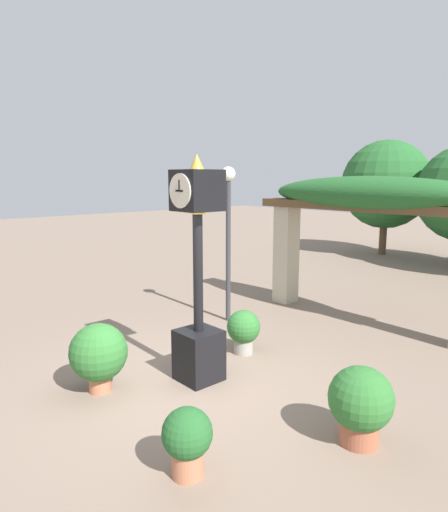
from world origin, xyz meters
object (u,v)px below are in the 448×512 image
Objects in this scene: potted_plant_far_right at (361,403)px; lamp_post at (228,217)px; potted_plant_near_right at (244,329)px; potted_plant_near_left at (187,438)px; pedestal_clock at (198,283)px; potted_plant_far_left at (99,354)px.

lamp_post is at bearing 156.23° from potted_plant_far_right.
potted_plant_near_right is 2.95m from potted_plant_far_right.
potted_plant_near_right is at bearing 126.33° from potted_plant_near_left.
potted_plant_near_right is 0.83× the size of potted_plant_far_right.
pedestal_clock reaches higher than potted_plant_far_right.
potted_plant_near_left is 0.80× the size of potted_plant_far_right.
potted_plant_far_left reaches higher than potted_plant_far_right.
potted_plant_far_right is (3.14, 1.61, -0.06)m from potted_plant_far_left.
pedestal_clock is at bearing 64.02° from potted_plant_far_left.
potted_plant_near_left is 0.23× the size of lamp_post.
potted_plant_far_right is at bearing 7.43° from pedestal_clock.
pedestal_clock is 1.70m from potted_plant_far_left.
potted_plant_near_left is 2.31m from potted_plant_far_left.
pedestal_clock is 2.98m from lamp_post.
potted_plant_near_right is 0.24× the size of lamp_post.
potted_plant_far_left is (-0.63, -1.29, -0.92)m from pedestal_clock.
potted_plant_near_left is at bearing -53.67° from potted_plant_near_right.
potted_plant_near_right is 2.53m from potted_plant_far_left.
potted_plant_far_left reaches higher than potted_plant_near_left.
potted_plant_near_left is at bearing -46.64° from lamp_post.
potted_plant_near_right reaches higher than potted_plant_near_left.
potted_plant_far_left reaches higher than potted_plant_near_right.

